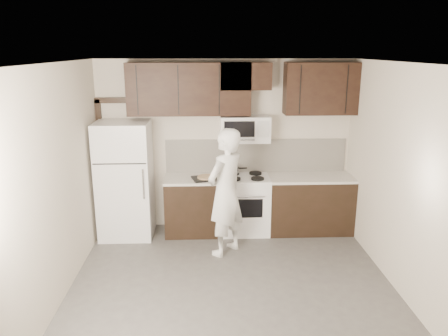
{
  "coord_description": "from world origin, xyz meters",
  "views": [
    {
      "loc": [
        -0.3,
        -4.58,
        2.85
      ],
      "look_at": [
        -0.07,
        0.9,
        1.34
      ],
      "focal_mm": 35.0,
      "sensor_mm": 36.0,
      "label": 1
    }
  ],
  "objects": [
    {
      "name": "counter_run",
      "position": [
        0.6,
        1.94,
        0.46
      ],
      "size": [
        2.95,
        0.64,
        0.91
      ],
      "color": "black",
      "rests_on": "floor"
    },
    {
      "name": "saucepan",
      "position": [
        0.12,
        2.09,
        0.98
      ],
      "size": [
        0.32,
        0.18,
        0.18
      ],
      "color": "silver",
      "rests_on": "stove"
    },
    {
      "name": "pizza",
      "position": [
        -0.3,
        1.85,
        0.94
      ],
      "size": [
        0.36,
        0.36,
        0.02
      ],
      "primitive_type": "cylinder",
      "rotation": [
        0.0,
        0.0,
        0.26
      ],
      "color": "#CAB887",
      "rests_on": "baking_tray"
    },
    {
      "name": "back_wall",
      "position": [
        0.0,
        2.25,
        1.35
      ],
      "size": [
        4.0,
        0.0,
        4.0
      ],
      "primitive_type": "plane",
      "rotation": [
        1.57,
        0.0,
        0.0
      ],
      "color": "beige",
      "rests_on": "ground"
    },
    {
      "name": "backsplash",
      "position": [
        0.5,
        2.24,
        1.18
      ],
      "size": [
        2.9,
        0.02,
        0.54
      ],
      "primitive_type": "cube",
      "color": "silver",
      "rests_on": "counter_run"
    },
    {
      "name": "floor",
      "position": [
        0.0,
        0.0,
        0.0
      ],
      "size": [
        4.5,
        4.5,
        0.0
      ],
      "primitive_type": "plane",
      "color": "#494745",
      "rests_on": "ground"
    },
    {
      "name": "person",
      "position": [
        -0.04,
        1.19,
        0.91
      ],
      "size": [
        0.76,
        0.79,
        1.82
      ],
      "primitive_type": "imported",
      "rotation": [
        0.0,
        0.0,
        4.0
      ],
      "color": "silver",
      "rests_on": "floor"
    },
    {
      "name": "ceiling",
      "position": [
        0.0,
        0.0,
        2.7
      ],
      "size": [
        4.5,
        4.5,
        0.0
      ],
      "primitive_type": "plane",
      "rotation": [
        3.14,
        0.0,
        0.0
      ],
      "color": "white",
      "rests_on": "back_wall"
    },
    {
      "name": "refrigerator",
      "position": [
        -1.55,
        1.89,
        0.9
      ],
      "size": [
        0.8,
        0.76,
        1.8
      ],
      "color": "white",
      "rests_on": "floor"
    },
    {
      "name": "microwave",
      "position": [
        0.3,
        2.06,
        1.65
      ],
      "size": [
        0.76,
        0.42,
        0.4
      ],
      "color": "white",
      "rests_on": "upper_cabinets"
    },
    {
      "name": "stove",
      "position": [
        0.3,
        1.94,
        0.46
      ],
      "size": [
        0.76,
        0.66,
        0.94
      ],
      "color": "white",
      "rests_on": "floor"
    },
    {
      "name": "door_trim",
      "position": [
        -1.92,
        2.21,
        1.25
      ],
      "size": [
        0.5,
        0.08,
        2.12
      ],
      "color": "black",
      "rests_on": "floor"
    },
    {
      "name": "baking_tray",
      "position": [
        -0.3,
        1.85,
        0.92
      ],
      "size": [
        0.5,
        0.42,
        0.02
      ],
      "primitive_type": "cube",
      "rotation": [
        0.0,
        0.0,
        0.26
      ],
      "color": "black",
      "rests_on": "counter_run"
    },
    {
      "name": "upper_cabinets",
      "position": [
        0.21,
        2.08,
        2.28
      ],
      "size": [
        3.48,
        0.35,
        0.78
      ],
      "color": "black",
      "rests_on": "back_wall"
    }
  ]
}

